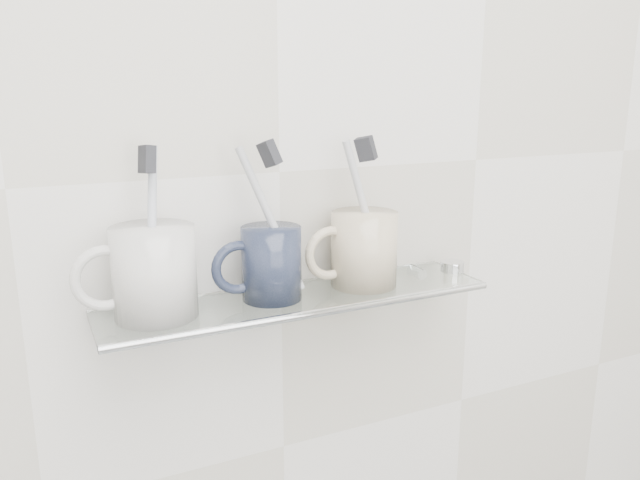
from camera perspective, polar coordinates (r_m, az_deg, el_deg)
wall_back at (r=0.82m, az=-3.73°, el=6.22°), size 2.50×0.00×2.50m
shelf_glass at (r=0.80m, az=-1.88°, el=-5.38°), size 0.50×0.12×0.01m
shelf_rail at (r=0.75m, az=-0.15°, el=-6.67°), size 0.50×0.01×0.01m
bracket_left at (r=0.79m, az=-17.51°, el=-7.04°), size 0.02×0.03×0.02m
bracket_right at (r=0.94m, az=8.83°, el=-3.27°), size 0.02×0.03×0.02m
mug_left at (r=0.73m, az=-14.89°, el=-2.86°), size 0.11×0.11×0.11m
mug_left_handle at (r=0.73m, az=-19.03°, el=-3.32°), size 0.08×0.01×0.08m
toothbrush_left at (r=0.72m, az=-15.13°, el=0.80°), size 0.03×0.04×0.19m
bristles_left at (r=0.71m, az=-15.54°, el=7.11°), size 0.02×0.03×0.03m
mug_center at (r=0.77m, az=-4.45°, el=-2.13°), size 0.09×0.09×0.09m
mug_center_handle at (r=0.76m, az=-7.50°, el=-2.51°), size 0.07×0.01×0.07m
toothbrush_center at (r=0.76m, az=-4.53°, el=1.87°), size 0.08×0.04×0.18m
bristles_center at (r=0.75m, az=-4.65°, el=7.89°), size 0.03×0.03×0.04m
mug_right at (r=0.83m, az=4.05°, el=-0.82°), size 0.09×0.09×0.10m
mug_right_handle at (r=0.80m, az=0.95°, el=-1.21°), size 0.07×0.01×0.07m
toothbrush_right at (r=0.81m, az=4.11°, el=2.70°), size 0.07×0.02×0.19m
bristles_right at (r=0.80m, az=4.21°, el=8.32°), size 0.03×0.03×0.04m
chrome_cap at (r=0.91m, az=12.00°, el=-2.36°), size 0.03×0.03×0.01m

